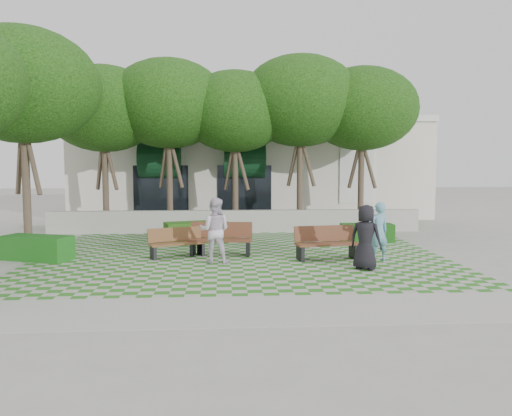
{
  "coord_description": "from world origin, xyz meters",
  "views": [
    {
      "loc": [
        -0.49,
        -13.88,
        2.75
      ],
      "look_at": [
        0.5,
        1.5,
        1.4
      ],
      "focal_mm": 35.0,
      "sensor_mm": 36.0,
      "label": 1
    }
  ],
  "objects": [
    {
      "name": "person_dark",
      "position": [
        3.2,
        -1.2,
        0.85
      ],
      "size": [
        1.0,
        0.92,
        1.71
      ],
      "primitive_type": "imported",
      "rotation": [
        0.0,
        0.0,
        2.53
      ],
      "color": "black",
      "rests_on": "ground"
    },
    {
      "name": "hedge_west",
      "position": [
        -5.88,
        0.68,
        0.35
      ],
      "size": [
        2.16,
        1.44,
        0.7
      ],
      "primitive_type": "cube",
      "rotation": [
        0.0,
        0.0,
        -0.35
      ],
      "color": "#155216",
      "rests_on": "ground"
    },
    {
      "name": "sidewalk_south",
      "position": [
        0.0,
        -4.7,
        0.01
      ],
      "size": [
        16.0,
        2.0,
        0.01
      ],
      "primitive_type": "cube",
      "color": "#9E9B93",
      "rests_on": "ground"
    },
    {
      "name": "lawn",
      "position": [
        0.0,
        1.0,
        0.01
      ],
      "size": [
        12.0,
        12.0,
        0.0
      ],
      "primitive_type": "plane",
      "color": "#2B721E",
      "rests_on": "ground"
    },
    {
      "name": "hedge_east",
      "position": [
        4.59,
        3.45,
        0.32
      ],
      "size": [
        1.86,
        0.82,
        0.64
      ],
      "primitive_type": "cube",
      "rotation": [
        0.0,
        0.0,
        -0.05
      ],
      "color": "#144512",
      "rests_on": "ground"
    },
    {
      "name": "ground",
      "position": [
        0.0,
        0.0,
        0.0
      ],
      "size": [
        90.0,
        90.0,
        0.0
      ],
      "primitive_type": "plane",
      "color": "gray",
      "rests_on": "ground"
    },
    {
      "name": "bench_mid",
      "position": [
        -0.6,
        1.14,
        0.48
      ],
      "size": [
        1.95,
        0.84,
        0.99
      ],
      "rotation": [
        0.0,
        0.0,
        -0.11
      ],
      "color": "#532C1C",
      "rests_on": "ground"
    },
    {
      "name": "hedge_midleft",
      "position": [
        -1.48,
        3.53,
        0.37
      ],
      "size": [
        2.29,
        1.47,
        0.75
      ],
      "primitive_type": "cube",
      "rotation": [
        0.0,
        0.0,
        0.31
      ],
      "color": "#1F4913",
      "rests_on": "ground"
    },
    {
      "name": "building",
      "position": [
        0.93,
        14.08,
        2.52
      ],
      "size": [
        18.0,
        8.92,
        5.15
      ],
      "color": "silver",
      "rests_on": "ground"
    },
    {
      "name": "bench_west",
      "position": [
        -1.9,
        0.92,
        0.42
      ],
      "size": [
        1.73,
        1.14,
        0.87
      ],
      "rotation": [
        0.0,
        0.0,
        0.39
      ],
      "color": "brown",
      "rests_on": "ground"
    },
    {
      "name": "person_blue",
      "position": [
        3.89,
        -0.1,
        0.84
      ],
      "size": [
        0.71,
        0.56,
        1.69
      ],
      "primitive_type": "imported",
      "rotation": [
        0.0,
        0.0,
        3.43
      ],
      "color": "#66A0BA",
      "rests_on": "ground"
    },
    {
      "name": "tree_row",
      "position": [
        -1.86,
        5.95,
        5.18
      ],
      "size": [
        17.7,
        13.4,
        7.41
      ],
      "color": "#47382B",
      "rests_on": "ground"
    },
    {
      "name": "bench_east",
      "position": [
        2.48,
        0.28,
        0.46
      ],
      "size": [
        1.9,
        0.88,
        0.96
      ],
      "rotation": [
        0.0,
        0.0,
        0.15
      ],
      "color": "#562F1D",
      "rests_on": "ground"
    },
    {
      "name": "retaining_wall",
      "position": [
        0.0,
        6.2,
        0.45
      ],
      "size": [
        15.0,
        0.36,
        0.9
      ],
      "primitive_type": "cube",
      "color": "#9E9B93",
      "rests_on": "ground"
    },
    {
      "name": "person_white",
      "position": [
        -0.76,
        -0.02,
        0.91
      ],
      "size": [
        0.98,
        0.82,
        1.83
      ],
      "primitive_type": "imported",
      "rotation": [
        0.0,
        0.0,
        2.99
      ],
      "color": "silver",
      "rests_on": "ground"
    }
  ]
}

